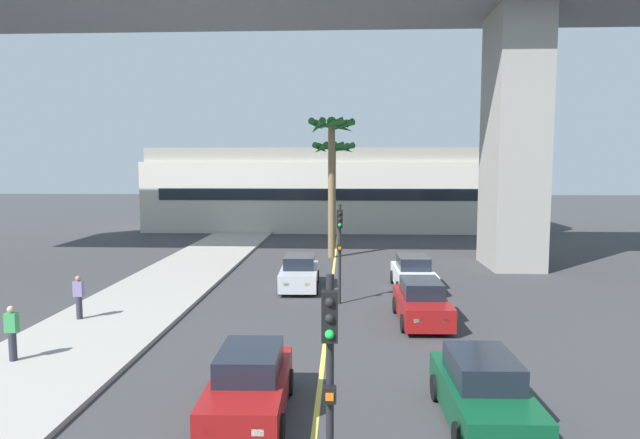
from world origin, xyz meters
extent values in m
cube|color=#9E9991|center=(-8.00, 16.00, 0.07)|extent=(4.80, 80.00, 0.15)
cube|color=#DBCC4C|center=(0.00, 24.00, 0.00)|extent=(0.14, 56.00, 0.01)
cube|color=gray|center=(10.13, 31.79, 7.16)|extent=(2.80, 4.40, 14.31)
cube|color=beige|center=(0.00, 50.26, 3.05)|extent=(33.95, 8.00, 6.11)
cube|color=#9C998D|center=(0.00, 50.26, 6.71)|extent=(33.27, 7.20, 1.20)
cube|color=black|center=(0.00, 46.24, 3.36)|extent=(30.56, 0.04, 1.00)
cube|color=maroon|center=(-1.55, 12.11, 0.58)|extent=(1.80, 4.14, 0.80)
cube|color=black|center=(-1.56, 12.26, 1.26)|extent=(1.45, 2.09, 0.60)
cube|color=#F2EDCC|center=(-1.03, 10.11, 0.63)|extent=(0.24, 0.09, 0.14)
cube|color=#F2EDCC|center=(-1.97, 10.08, 0.63)|extent=(0.24, 0.09, 0.14)
cylinder|color=black|center=(-0.71, 10.86, 0.32)|extent=(0.24, 0.65, 0.64)
cylinder|color=black|center=(-2.33, 10.81, 0.32)|extent=(0.24, 0.65, 0.64)
cylinder|color=black|center=(-0.78, 13.40, 0.32)|extent=(0.24, 0.65, 0.64)
cylinder|color=black|center=(-2.39, 13.36, 0.32)|extent=(0.24, 0.65, 0.64)
cube|color=#B7BABF|center=(-1.52, 25.54, 0.58)|extent=(1.83, 4.15, 0.80)
cube|color=black|center=(-1.53, 25.69, 1.26)|extent=(1.46, 2.09, 0.60)
cube|color=#F2EDCC|center=(-0.99, 23.54, 0.63)|extent=(0.24, 0.09, 0.14)
cube|color=#F2EDCC|center=(-1.93, 23.51, 0.63)|extent=(0.24, 0.09, 0.14)
cylinder|color=black|center=(-0.67, 24.29, 0.32)|extent=(0.24, 0.65, 0.64)
cylinder|color=black|center=(-2.29, 24.24, 0.32)|extent=(0.24, 0.65, 0.64)
cylinder|color=black|center=(-0.76, 26.83, 0.32)|extent=(0.24, 0.65, 0.64)
cylinder|color=black|center=(-2.37, 26.78, 0.32)|extent=(0.24, 0.65, 0.64)
cube|color=white|center=(3.85, 25.62, 0.58)|extent=(1.79, 4.14, 0.80)
cube|color=black|center=(3.85, 25.77, 1.26)|extent=(1.44, 2.08, 0.60)
cube|color=#F2EDCC|center=(4.36, 23.62, 0.63)|extent=(0.24, 0.09, 0.14)
cube|color=#F2EDCC|center=(3.43, 23.60, 0.63)|extent=(0.24, 0.09, 0.14)
cylinder|color=black|center=(4.68, 24.37, 0.32)|extent=(0.23, 0.64, 0.64)
cylinder|color=black|center=(3.07, 24.33, 0.32)|extent=(0.23, 0.64, 0.64)
cylinder|color=black|center=(4.63, 26.91, 0.32)|extent=(0.23, 0.64, 0.64)
cylinder|color=black|center=(3.01, 26.87, 0.32)|extent=(0.23, 0.64, 0.64)
cube|color=maroon|center=(3.49, 20.09, 0.58)|extent=(1.79, 4.14, 0.80)
cube|color=black|center=(3.49, 20.24, 1.26)|extent=(1.44, 2.08, 0.60)
cube|color=#F2EDCC|center=(4.01, 18.09, 0.63)|extent=(0.24, 0.09, 0.14)
cube|color=#F2EDCC|center=(3.07, 18.07, 0.63)|extent=(0.24, 0.09, 0.14)
cylinder|color=black|center=(4.33, 18.84, 0.32)|extent=(0.23, 0.64, 0.64)
cylinder|color=black|center=(2.72, 18.80, 0.32)|extent=(0.23, 0.64, 0.64)
cylinder|color=black|center=(4.27, 21.38, 0.32)|extent=(0.23, 0.64, 0.64)
cylinder|color=black|center=(2.66, 21.34, 0.32)|extent=(0.23, 0.64, 0.64)
cube|color=#0C4728|center=(3.76, 11.95, 0.58)|extent=(1.79, 4.14, 0.80)
cube|color=black|center=(3.76, 12.10, 1.26)|extent=(1.44, 2.08, 0.60)
cylinder|color=black|center=(4.60, 10.69, 0.32)|extent=(0.23, 0.64, 0.64)
cylinder|color=black|center=(2.99, 10.66, 0.32)|extent=(0.23, 0.64, 0.64)
cylinder|color=black|center=(4.54, 13.23, 0.32)|extent=(0.23, 0.64, 0.64)
cylinder|color=black|center=(2.93, 13.20, 0.32)|extent=(0.23, 0.64, 0.64)
cylinder|color=black|center=(0.43, 7.93, 2.10)|extent=(0.12, 0.12, 4.20)
cube|color=black|center=(0.43, 7.79, 3.60)|extent=(0.24, 0.20, 0.76)
sphere|color=black|center=(0.43, 7.69, 3.84)|extent=(0.14, 0.14, 0.14)
sphere|color=black|center=(0.43, 7.69, 3.60)|extent=(0.14, 0.14, 0.14)
sphere|color=#19D83F|center=(0.43, 7.69, 3.36)|extent=(0.14, 0.14, 0.14)
cube|color=black|center=(0.43, 7.81, 2.40)|extent=(0.20, 0.16, 0.24)
cube|color=orange|center=(0.43, 7.73, 2.40)|extent=(0.12, 0.03, 0.12)
cylinder|color=black|center=(0.42, 22.71, 2.10)|extent=(0.12, 0.12, 4.20)
cube|color=black|center=(0.42, 22.57, 3.60)|extent=(0.24, 0.20, 0.76)
sphere|color=black|center=(0.42, 22.47, 3.84)|extent=(0.14, 0.14, 0.14)
sphere|color=black|center=(0.42, 22.47, 3.60)|extent=(0.14, 0.14, 0.14)
sphere|color=#19D83F|center=(0.42, 22.47, 3.36)|extent=(0.14, 0.14, 0.14)
cube|color=black|center=(0.42, 22.59, 2.40)|extent=(0.20, 0.16, 0.24)
cube|color=orange|center=(0.42, 22.51, 2.40)|extent=(0.12, 0.03, 0.12)
cylinder|color=brown|center=(-0.23, 34.45, 4.18)|extent=(0.43, 0.43, 8.35)
sphere|color=#236028|center=(-0.23, 34.45, 8.50)|extent=(0.60, 0.60, 0.60)
cone|color=#236028|center=(0.73, 34.50, 8.27)|extent=(0.55, 2.00, 0.87)
cone|color=#236028|center=(0.36, 35.21, 8.19)|extent=(1.82, 1.56, 1.00)
cone|color=#236028|center=(-0.43, 35.39, 8.29)|extent=(2.03, 0.83, 0.84)
cone|color=#236028|center=(-1.15, 34.76, 8.31)|extent=(1.05, 2.01, 0.81)
cone|color=#236028|center=(-1.11, 34.04, 8.15)|extent=(1.22, 1.97, 1.08)
cone|color=#236028|center=(-0.42, 33.50, 8.23)|extent=(2.02, 0.82, 0.94)
cone|color=#236028|center=(0.37, 33.69, 8.16)|extent=(1.81, 1.57, 1.06)
cylinder|color=brown|center=(-0.22, 39.57, 3.55)|extent=(0.33, 0.33, 7.09)
sphere|color=#236028|center=(-0.22, 39.57, 7.24)|extent=(0.60, 0.60, 0.60)
cone|color=#236028|center=(0.78, 39.59, 6.98)|extent=(0.49, 2.06, 0.93)
cone|color=#236028|center=(0.50, 40.27, 6.99)|extent=(1.74, 1.78, 0.92)
cone|color=#236028|center=(-0.46, 40.54, 7.05)|extent=(2.10, 0.90, 0.81)
cone|color=#236028|center=(-1.14, 39.97, 7.00)|extent=(1.22, 2.06, 0.89)
cone|color=#236028|center=(-1.12, 39.11, 6.98)|extent=(1.33, 2.03, 0.94)
cone|color=#236028|center=(-0.45, 38.59, 7.05)|extent=(2.10, 0.89, 0.82)
cone|color=#236028|center=(0.48, 38.85, 6.98)|extent=(1.78, 1.75, 0.93)
cylinder|color=#2D2D38|center=(-9.16, 19.42, 0.57)|extent=(0.22, 0.22, 0.85)
cube|color=slate|center=(-9.16, 19.42, 1.28)|extent=(0.34, 0.22, 0.56)
sphere|color=#9E7051|center=(-9.16, 19.42, 1.67)|extent=(0.20, 0.20, 0.20)
cylinder|color=#2D2D38|center=(-8.99, 15.03, 0.57)|extent=(0.22, 0.22, 0.85)
cube|color=#338C4C|center=(-8.99, 15.03, 1.28)|extent=(0.34, 0.22, 0.56)
sphere|color=tan|center=(-8.99, 15.03, 1.67)|extent=(0.20, 0.20, 0.20)
camera|label=1|loc=(0.66, -0.14, 5.81)|focal=31.05mm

